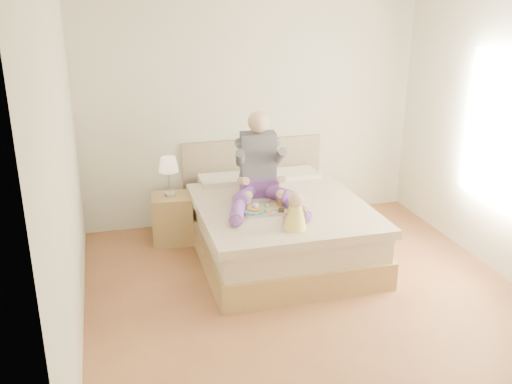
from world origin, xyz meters
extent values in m
cube|color=brown|center=(0.00, 0.00, 0.00)|extent=(4.00, 4.20, 0.01)
cube|color=silver|center=(0.00, 2.10, 1.35)|extent=(4.00, 0.02, 2.70)
cube|color=silver|center=(0.00, -2.10, 1.35)|extent=(4.00, 0.02, 2.70)
cube|color=silver|center=(-2.00, 0.00, 1.35)|extent=(0.02, 4.20, 2.70)
cube|color=white|center=(1.99, 0.20, 1.40)|extent=(0.02, 1.30, 1.60)
cube|color=white|center=(1.98, 0.20, 1.40)|extent=(0.01, 1.18, 1.48)
cube|color=olive|center=(0.00, 1.02, 0.14)|extent=(1.68, 2.13, 0.28)
cube|color=#CBB397|center=(0.00, 1.02, 0.40)|extent=(1.60, 2.05, 0.24)
cube|color=#CBB397|center=(0.00, 0.87, 0.57)|extent=(1.70, 1.80, 0.09)
cube|color=white|center=(-0.38, 1.76, 0.59)|extent=(0.62, 0.40, 0.14)
cube|color=white|center=(0.38, 1.76, 0.59)|extent=(0.62, 0.40, 0.14)
cube|color=#87755D|center=(0.00, 2.09, 0.50)|extent=(1.70, 0.08, 1.00)
cube|color=olive|center=(-1.04, 1.63, 0.27)|extent=(0.48, 0.44, 0.54)
cylinder|color=#B9BDC1|center=(-1.05, 1.63, 0.56)|extent=(0.12, 0.12, 0.04)
cylinder|color=#B9BDC1|center=(-1.05, 1.63, 0.70)|extent=(0.02, 0.02, 0.24)
cone|color=#FAF1C4|center=(-1.05, 1.63, 0.90)|extent=(0.21, 0.21, 0.16)
cube|color=#613688|center=(-0.15, 1.26, 0.70)|extent=(0.43, 0.36, 0.18)
cube|color=#3C3B43|center=(-0.14, 1.32, 1.02)|extent=(0.40, 0.27, 0.49)
sphere|color=tan|center=(-0.14, 1.29, 1.39)|extent=(0.22, 0.22, 0.22)
cylinder|color=#613688|center=(-0.34, 1.04, 0.69)|extent=(0.38, 0.54, 0.22)
cylinder|color=#613688|center=(-0.52, 0.67, 0.68)|extent=(0.27, 0.49, 0.13)
sphere|color=#613688|center=(-0.59, 0.46, 0.67)|extent=(0.11, 0.11, 0.11)
cylinder|color=#3C3B43|center=(-0.36, 1.21, 1.04)|extent=(0.16, 0.32, 0.25)
cylinder|color=tan|center=(-0.38, 1.01, 0.86)|extent=(0.09, 0.32, 0.17)
sphere|color=tan|center=(-0.37, 0.86, 0.75)|extent=(0.09, 0.09, 0.09)
cylinder|color=#613688|center=(-0.02, 1.00, 0.69)|extent=(0.26, 0.55, 0.22)
cylinder|color=#613688|center=(0.05, 0.59, 0.68)|extent=(0.14, 0.47, 0.13)
sphere|color=#613688|center=(0.06, 0.37, 0.67)|extent=(0.11, 0.11, 0.11)
cylinder|color=#3C3B43|center=(0.05, 1.15, 1.04)|extent=(0.10, 0.31, 0.25)
cylinder|color=tan|center=(0.01, 0.96, 0.86)|extent=(0.15, 0.32, 0.17)
sphere|color=tan|center=(-0.04, 0.81, 0.75)|extent=(0.09, 0.09, 0.09)
cube|color=#B9BDC1|center=(-0.22, 0.77, 0.62)|extent=(0.44, 0.34, 0.01)
cylinder|color=#40B1B9|center=(-0.31, 0.78, 0.63)|extent=(0.25, 0.25, 0.01)
cylinder|color=#C78E42|center=(-0.31, 0.78, 0.64)|extent=(0.17, 0.17, 0.02)
cylinder|color=silver|center=(-0.36, 0.89, 0.66)|extent=(0.08, 0.08, 0.09)
torus|color=silver|center=(-0.32, 0.89, 0.67)|extent=(0.01, 0.06, 0.06)
cylinder|color=olive|center=(-0.36, 0.89, 0.71)|extent=(0.07, 0.07, 0.01)
cylinder|color=silver|center=(-0.11, 0.84, 0.63)|extent=(0.14, 0.14, 0.01)
cube|color=#C78E42|center=(-0.11, 0.84, 0.64)|extent=(0.08, 0.07, 0.02)
cylinder|color=silver|center=(-0.21, 0.67, 0.63)|extent=(0.14, 0.14, 0.01)
ellipsoid|color=#A81225|center=(-0.19, 0.66, 0.64)|extent=(0.04, 0.03, 0.01)
cylinder|color=white|center=(-0.05, 0.82, 0.68)|extent=(0.07, 0.07, 0.11)
cylinder|color=orange|center=(-0.05, 0.82, 0.68)|extent=(0.06, 0.06, 0.11)
cylinder|color=white|center=(-0.08, 0.67, 0.64)|extent=(0.07, 0.07, 0.04)
cylinder|color=#48260A|center=(-0.08, 0.67, 0.64)|extent=(0.06, 0.06, 0.03)
cone|color=#FFEF50|center=(-0.07, 0.27, 0.73)|extent=(0.21, 0.21, 0.23)
sphere|color=tan|center=(-0.07, 0.27, 0.89)|extent=(0.14, 0.14, 0.14)
cylinder|color=tan|center=(-0.11, 0.38, 0.65)|extent=(0.08, 0.17, 0.06)
sphere|color=tan|center=(-0.11, 0.46, 0.65)|extent=(0.05, 0.05, 0.05)
cylinder|color=tan|center=(-0.16, 0.28, 0.77)|extent=(0.07, 0.12, 0.10)
cylinder|color=tan|center=(-0.03, 0.38, 0.65)|extent=(0.07, 0.17, 0.06)
sphere|color=tan|center=(-0.02, 0.46, 0.65)|extent=(0.05, 0.05, 0.05)
cylinder|color=tan|center=(0.01, 0.28, 0.77)|extent=(0.06, 0.12, 0.10)
camera|label=1|loc=(-1.68, -4.27, 2.70)|focal=40.00mm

